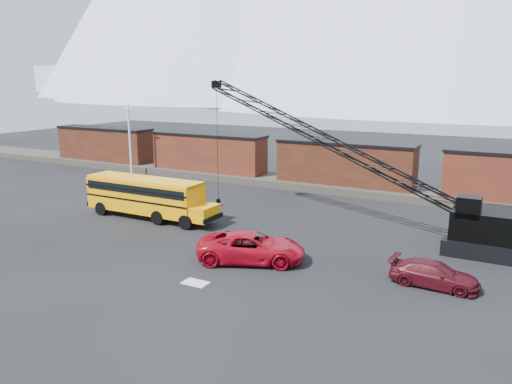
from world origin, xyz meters
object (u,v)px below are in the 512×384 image
Objects in this scene: maroon_suv at (434,274)px; crawler_crane at (336,146)px; school_bus at (148,196)px; red_pickup at (251,247)px.

crawler_crane reaches higher than maroon_suv.
school_bus is 12.77m from red_pickup.
red_pickup is at bearing -100.05° from crawler_crane.
crawler_crane is at bearing -32.89° from red_pickup.
red_pickup is 0.26× the size of crawler_crane.
school_bus is at bearing 83.61° from maroon_suv.
school_bus is 2.52× the size of maroon_suv.
maroon_suv is at bearing -8.26° from school_bus.
school_bus reaches higher than maroon_suv.
school_bus is 22.45m from maroon_suv.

